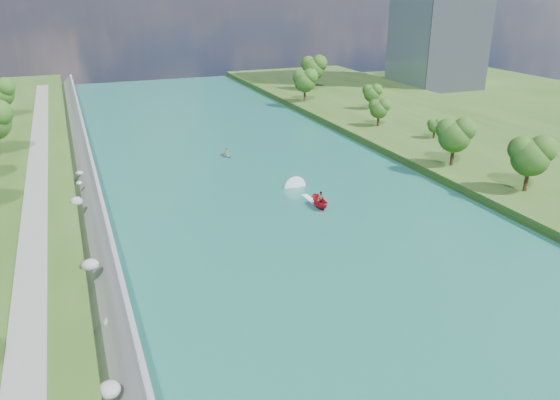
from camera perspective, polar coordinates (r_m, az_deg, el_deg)
name	(u,v)px	position (r m, az deg, el deg)	size (l,w,h in m)	color
ground	(339,261)	(64.13, 6.15, -6.40)	(260.00, 260.00, 0.00)	#2D5119
river_water	(276,202)	(80.66, -0.37, -0.21)	(55.00, 240.00, 0.10)	#1A6357
berm_east	(535,161)	(107.68, 25.06, 3.74)	(44.00, 240.00, 1.50)	#2D5119
riprap_bank	(92,219)	(74.46, -19.01, -1.88)	(4.46, 236.00, 4.52)	slate
riverside_path	(35,211)	(74.87, -24.25, -1.08)	(3.00, 200.00, 0.10)	gray
trees_east	(453,126)	(102.65, 17.58, 7.34)	(18.96, 145.11, 11.76)	#124414
motorboat	(315,199)	(79.91, 3.71, 0.11)	(3.60, 18.93, 2.14)	#B50E1E
raft	(227,154)	(102.88, -5.61, 4.76)	(2.80, 3.35, 1.55)	gray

